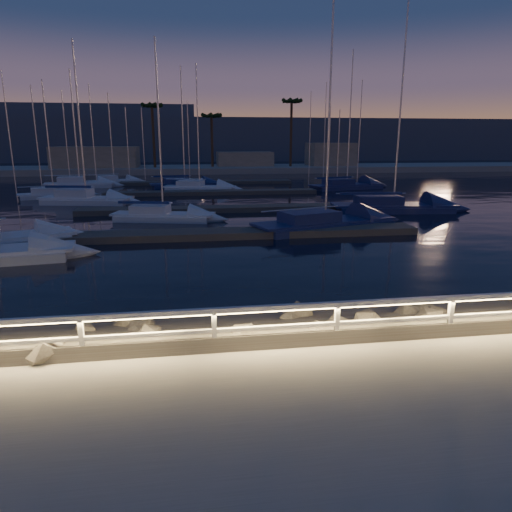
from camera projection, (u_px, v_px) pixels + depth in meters
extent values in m
plane|color=gray|center=(297.00, 345.00, 11.15)|extent=(400.00, 400.00, 0.00)
cube|color=gray|center=(327.00, 405.00, 8.78)|extent=(240.00, 5.00, 0.20)
cube|color=#5E5951|center=(284.00, 332.00, 12.66)|extent=(240.00, 3.45, 1.29)
plane|color=black|center=(200.00, 170.00, 88.01)|extent=(320.00, 320.00, 0.00)
plane|color=black|center=(296.00, 389.00, 11.44)|extent=(400.00, 400.00, 0.00)
cube|color=white|center=(82.00, 339.00, 10.31)|extent=(0.11, 0.11, 1.00)
cube|color=white|center=(214.00, 331.00, 10.74)|extent=(0.11, 0.11, 1.00)
cube|color=white|center=(337.00, 323.00, 11.17)|extent=(0.11, 0.11, 1.00)
cube|color=white|center=(450.00, 317.00, 11.60)|extent=(0.11, 0.11, 1.00)
cube|color=white|center=(298.00, 306.00, 10.90)|extent=(44.00, 0.12, 0.12)
cube|color=white|center=(297.00, 326.00, 11.03)|extent=(44.00, 0.09, 0.09)
cube|color=#FBCE71|center=(298.00, 310.00, 10.90)|extent=(44.00, 0.04, 0.03)
sphere|color=#5E5951|center=(445.00, 321.00, 13.05)|extent=(0.99, 0.99, 0.99)
sphere|color=#5E5951|center=(375.00, 322.00, 13.17)|extent=(0.94, 0.94, 0.94)
sphere|color=#5E5951|center=(130.00, 331.00, 12.92)|extent=(0.96, 0.96, 0.96)
sphere|color=#5E5951|center=(414.00, 315.00, 14.14)|extent=(1.05, 1.05, 1.05)
cube|color=#564F48|center=(233.00, 233.00, 26.59)|extent=(22.00, 2.00, 0.40)
cube|color=#564F48|center=(220.00, 209.00, 36.18)|extent=(22.00, 2.00, 0.40)
cube|color=#564F48|center=(212.00, 193.00, 47.69)|extent=(22.00, 2.00, 0.40)
cube|color=#564F48|center=(207.00, 183.00, 59.20)|extent=(22.00, 2.00, 0.40)
cube|color=gray|center=(201.00, 170.00, 82.16)|extent=(160.00, 14.00, 1.20)
cube|color=gray|center=(97.00, 159.00, 79.11)|extent=(14.00, 8.00, 4.00)
cube|color=gray|center=(245.00, 161.00, 83.89)|extent=(10.00, 6.00, 3.00)
cube|color=gray|center=(330.00, 156.00, 85.02)|extent=(8.00, 7.00, 4.60)
cylinder|color=#513725|center=(153.00, 136.00, 77.67)|extent=(0.44, 0.44, 10.50)
cylinder|color=#513725|center=(212.00, 141.00, 80.24)|extent=(0.44, 0.44, 9.00)
cylinder|color=#513725|center=(291.00, 133.00, 80.97)|extent=(0.44, 0.44, 11.50)
cube|color=#3B465C|center=(195.00, 144.00, 134.83)|extent=(220.00, 30.00, 14.00)
cube|color=navy|center=(325.00, 227.00, 28.87)|extent=(9.21, 5.49, 0.59)
cube|color=navy|center=(325.00, 221.00, 28.78)|extent=(9.77, 5.31, 0.16)
cube|color=navy|center=(309.00, 217.00, 28.16)|extent=(3.91, 3.14, 0.69)
cylinder|color=silver|center=(330.00, 93.00, 26.90)|extent=(0.13, 0.13, 15.17)
cylinder|color=silver|center=(301.00, 209.00, 27.77)|extent=(5.21, 1.78, 0.09)
cube|color=silver|center=(87.00, 202.00, 40.46)|extent=(7.77, 3.95, 0.63)
cube|color=silver|center=(86.00, 198.00, 40.36)|extent=(8.30, 3.72, 0.17)
cube|color=silver|center=(75.00, 193.00, 40.32)|extent=(3.21, 2.41, 0.74)
cylinder|color=silver|center=(79.00, 121.00, 38.75)|extent=(0.14, 0.14, 12.88)
cylinder|color=silver|center=(68.00, 187.00, 40.21)|extent=(4.56, 1.05, 0.09)
cube|color=silver|center=(164.00, 219.00, 32.01)|extent=(6.89, 3.67, 0.51)
cube|color=silver|center=(163.00, 214.00, 31.93)|extent=(7.34, 3.48, 0.14)
cube|color=silver|center=(150.00, 209.00, 31.93)|extent=(2.86, 2.19, 0.60)
cylinder|color=silver|center=(159.00, 128.00, 30.51)|extent=(0.11, 0.11, 11.38)
cylinder|color=silver|center=(144.00, 202.00, 31.85)|extent=(4.00, 1.04, 0.07)
cube|color=navy|center=(393.00, 210.00, 36.13)|extent=(9.15, 3.93, 0.59)
cube|color=navy|center=(393.00, 205.00, 36.04)|extent=(9.83, 3.57, 0.16)
cube|color=navy|center=(378.00, 200.00, 35.90)|extent=(3.68, 2.59, 0.70)
cylinder|color=silver|center=(401.00, 101.00, 34.13)|extent=(0.13, 0.13, 15.40)
cylinder|color=silver|center=(371.00, 193.00, 35.75)|extent=(5.52, 0.71, 0.09)
cube|color=silver|center=(80.00, 186.00, 54.59)|extent=(7.58, 3.44, 0.62)
cube|color=silver|center=(80.00, 183.00, 54.49)|extent=(8.13, 3.16, 0.17)
cube|color=silver|center=(70.00, 180.00, 54.11)|extent=(3.07, 2.21, 0.73)
cylinder|color=silver|center=(75.00, 127.00, 52.91)|extent=(0.14, 0.14, 12.69)
cylinder|color=silver|center=(65.00, 175.00, 53.84)|extent=(4.53, 0.73, 0.09)
cube|color=silver|center=(54.00, 196.00, 44.86)|extent=(6.34, 3.81, 0.47)
cube|color=silver|center=(54.00, 193.00, 44.79)|extent=(6.72, 3.68, 0.13)
cube|color=silver|center=(44.00, 191.00, 44.35)|extent=(2.70, 2.17, 0.55)
cylinder|color=silver|center=(48.00, 138.00, 43.49)|extent=(0.10, 0.10, 10.45)
cylinder|color=silver|center=(39.00, 186.00, 44.06)|extent=(3.59, 1.25, 0.07)
cube|color=silver|center=(200.00, 190.00, 51.05)|extent=(7.75, 4.29, 0.53)
cube|color=silver|center=(200.00, 187.00, 50.97)|extent=(8.24, 4.09, 0.14)
cube|color=silver|center=(191.00, 183.00, 51.00)|extent=(3.24, 2.52, 0.63)
cylinder|color=silver|center=(198.00, 126.00, 49.38)|extent=(0.12, 0.12, 12.78)
cylinder|color=silver|center=(186.00, 179.00, 50.94)|extent=(4.46, 1.27, 0.08)
cube|color=navy|center=(347.00, 188.00, 53.12)|extent=(8.79, 4.92, 0.56)
cube|color=navy|center=(347.00, 185.00, 53.03)|extent=(9.35, 4.70, 0.15)
cube|color=navy|center=(339.00, 182.00, 52.49)|extent=(3.69, 2.88, 0.66)
cylinder|color=silver|center=(350.00, 119.00, 51.23)|extent=(0.12, 0.12, 14.50)
cylinder|color=silver|center=(334.00, 178.00, 52.13)|extent=(5.05, 1.48, 0.08)
cube|color=silver|center=(114.00, 183.00, 59.24)|extent=(6.45, 4.43, 0.52)
cube|color=silver|center=(114.00, 180.00, 59.16)|extent=(6.79, 4.36, 0.14)
cube|color=silver|center=(107.00, 178.00, 58.63)|extent=(2.82, 2.40, 0.62)
cylinder|color=silver|center=(111.00, 137.00, 57.83)|extent=(0.11, 0.11, 10.68)
cylinder|color=silver|center=(104.00, 174.00, 58.28)|extent=(3.53, 1.67, 0.08)
cube|color=navy|center=(185.00, 187.00, 54.42)|extent=(7.81, 3.80, 0.58)
cube|color=navy|center=(185.00, 183.00, 54.33)|extent=(8.36, 3.54, 0.16)
cube|color=navy|center=(176.00, 181.00, 53.92)|extent=(3.20, 2.36, 0.69)
cylinder|color=silver|center=(183.00, 126.00, 52.71)|extent=(0.13, 0.13, 13.00)
cylinder|color=silver|center=(171.00, 176.00, 53.63)|extent=(4.62, 0.92, 0.08)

